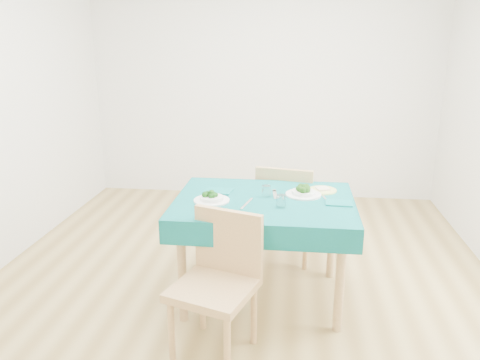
# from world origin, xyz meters

# --- Properties ---
(room_shell) EXTENTS (4.02, 4.52, 2.73)m
(room_shell) POSITION_xyz_m (0.00, 0.00, 1.35)
(room_shell) COLOR olive
(room_shell) RESTS_ON ground
(table) EXTENTS (1.23, 0.94, 0.76)m
(table) POSITION_xyz_m (0.19, -0.14, 0.38)
(table) COLOR #085958
(table) RESTS_ON ground
(chair_near) EXTENTS (0.57, 0.60, 1.11)m
(chair_near) POSITION_xyz_m (-0.06, -0.82, 0.55)
(chair_near) COLOR tan
(chair_near) RESTS_ON ground
(chair_far) EXTENTS (0.55, 0.58, 1.15)m
(chair_far) POSITION_xyz_m (0.35, 0.55, 0.58)
(chair_far) COLOR tan
(chair_far) RESTS_ON ground
(bowl_near) EXTENTS (0.25, 0.25, 0.07)m
(bowl_near) POSITION_xyz_m (-0.17, -0.22, 0.80)
(bowl_near) COLOR white
(bowl_near) RESTS_ON table
(bowl_far) EXTENTS (0.25, 0.25, 0.08)m
(bowl_far) POSITION_xyz_m (0.46, -0.02, 0.80)
(bowl_far) COLOR white
(bowl_far) RESTS_ON table
(fork_near) EXTENTS (0.04, 0.17, 0.00)m
(fork_near) POSITION_xyz_m (-0.17, -0.21, 0.76)
(fork_near) COLOR silver
(fork_near) RESTS_ON table
(knife_near) EXTENTS (0.07, 0.23, 0.00)m
(knife_near) POSITION_xyz_m (0.08, -0.25, 0.76)
(knife_near) COLOR silver
(knife_near) RESTS_ON table
(fork_far) EXTENTS (0.05, 0.20, 0.00)m
(fork_far) POSITION_xyz_m (0.26, -0.03, 0.76)
(fork_far) COLOR silver
(fork_far) RESTS_ON table
(knife_far) EXTENTS (0.06, 0.20, 0.00)m
(knife_far) POSITION_xyz_m (0.60, -0.05, 0.76)
(knife_far) COLOR silver
(knife_far) RESTS_ON table
(napkin_near) EXTENTS (0.21, 0.16, 0.01)m
(napkin_near) POSITION_xyz_m (-0.16, -0.01, 0.76)
(napkin_near) COLOR #0B6261
(napkin_near) RESTS_ON table
(napkin_far) EXTENTS (0.18, 0.13, 0.01)m
(napkin_far) POSITION_xyz_m (0.69, -0.17, 0.76)
(napkin_far) COLOR #0B6261
(napkin_far) RESTS_ON table
(tumbler_center) EXTENTS (0.06, 0.06, 0.08)m
(tumbler_center) POSITION_xyz_m (0.20, -0.08, 0.80)
(tumbler_center) COLOR white
(tumbler_center) RESTS_ON table
(tumbler_side) EXTENTS (0.06, 0.06, 0.08)m
(tumbler_side) POSITION_xyz_m (0.31, -0.28, 0.80)
(tumbler_side) COLOR white
(tumbler_side) RESTS_ON table
(side_plate) EXTENTS (0.21, 0.21, 0.01)m
(side_plate) POSITION_xyz_m (0.60, 0.10, 0.76)
(side_plate) COLOR #D2E36E
(side_plate) RESTS_ON table
(bread_slice) EXTENTS (0.11, 0.11, 0.01)m
(bread_slice) POSITION_xyz_m (0.60, 0.10, 0.77)
(bread_slice) COLOR beige
(bread_slice) RESTS_ON side_plate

